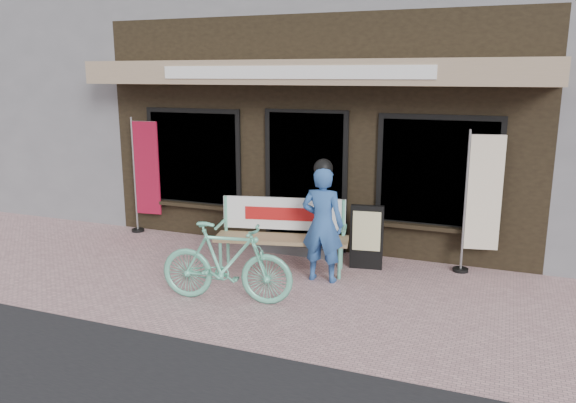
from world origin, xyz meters
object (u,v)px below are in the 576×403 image
at_px(menu_stand, 367,236).
at_px(nobori_cream, 481,201).
at_px(person, 323,222).
at_px(bicycle, 226,262).
at_px(bench, 282,228).
at_px(nobori_red, 145,174).

bearing_deg(menu_stand, nobori_cream, 6.91).
distance_m(person, menu_stand, 0.88).
bearing_deg(bicycle, bench, -17.07).
height_order(bicycle, menu_stand, bicycle).
bearing_deg(bicycle, nobori_red, 41.60).
height_order(bench, nobori_red, nobori_red).
xyz_separation_m(person, nobori_cream, (1.92, 1.08, 0.22)).
bearing_deg(bench, nobori_red, 150.47).
xyz_separation_m(bench, person, (0.67, -0.25, 0.22)).
bearing_deg(bicycle, person, -46.98).
distance_m(bicycle, menu_stand, 2.21).
bearing_deg(bicycle, menu_stand, -45.26).
xyz_separation_m(bicycle, menu_stand, (1.31, 1.78, -0.02)).
xyz_separation_m(person, menu_stand, (0.44, 0.68, -0.34)).
xyz_separation_m(person, bicycle, (-0.86, -1.11, -0.32)).
height_order(bicycle, nobori_red, nobori_red).
bearing_deg(person, bicycle, -129.17).
bearing_deg(nobori_red, bench, -22.75).
height_order(bench, menu_stand, bench).
bearing_deg(person, bench, 158.67).
height_order(bench, nobori_cream, nobori_cream).
bearing_deg(bench, person, -32.83).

